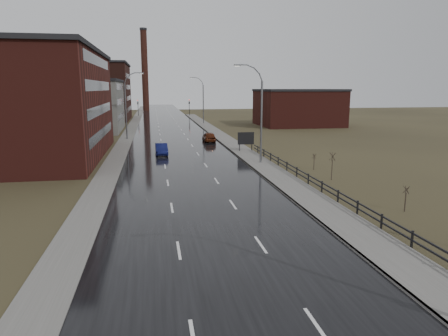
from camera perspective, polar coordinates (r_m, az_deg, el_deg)
name	(u,v)px	position (r m, az deg, el deg)	size (l,w,h in m)	color
road	(174,140)	(69.14, -7.12, 4.04)	(14.00, 300.00, 0.06)	black
sidewalk_right	(261,165)	(45.95, 5.33, 0.47)	(3.20, 180.00, 0.18)	#595651
curb_right	(248,165)	(45.58, 3.49, 0.41)	(0.16, 180.00, 0.18)	slate
sidewalk_left	(125,141)	(69.21, -13.92, 3.83)	(2.40, 260.00, 0.12)	#595651
warehouse_near	(8,104)	(56.35, -28.48, 8.00)	(22.44, 28.56, 13.50)	#471914
warehouse_mid	(81,105)	(87.79, -19.78, 8.43)	(16.32, 20.40, 10.50)	slate
warehouse_far	(80,92)	(118.14, -19.88, 10.22)	(26.52, 24.48, 15.50)	#331611
building_right	(298,107)	(96.68, 10.53, 8.51)	(18.36, 16.32, 8.50)	#471914
smokestack	(145,70)	(158.67, -11.25, 13.58)	(2.70, 2.70, 30.70)	#331611
streetlight_right_mid	(259,114)	(46.16, 5.02, 7.73)	(3.36, 0.28, 11.35)	slate
streetlight_left	(127,105)	(70.69, -13.64, 8.70)	(3.36, 0.28, 11.35)	slate
streetlight_right_far	(202,100)	(99.26, -3.16, 9.67)	(3.36, 0.28, 11.35)	slate
guardrail	(342,197)	(31.17, 16.53, -4.02)	(0.10, 53.05, 1.10)	black
shrub_d	(406,198)	(31.38, 24.52, -3.93)	(0.46, 0.48, 1.90)	#382D23
shrub_e	(332,165)	(39.65, 15.19, 0.36)	(0.64, 0.67, 2.70)	#382D23
shrub_f	(314,161)	(44.31, 12.75, 0.95)	(0.43, 0.45, 1.76)	#382D23
billboard	(246,139)	(55.41, 3.13, 4.18)	(2.30, 0.17, 2.75)	black
traffic_light_left	(138,102)	(128.65, -12.21, 9.26)	(0.58, 2.73, 5.30)	black
traffic_light_right	(189,101)	(129.08, -5.00, 9.47)	(0.58, 2.73, 5.30)	black
car_near	(161,149)	(53.54, -8.93, 2.63)	(1.56, 4.46, 1.47)	#0E1347
car_far	(209,137)	(65.78, -2.15, 4.44)	(1.92, 4.77, 1.63)	#4F1E0D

